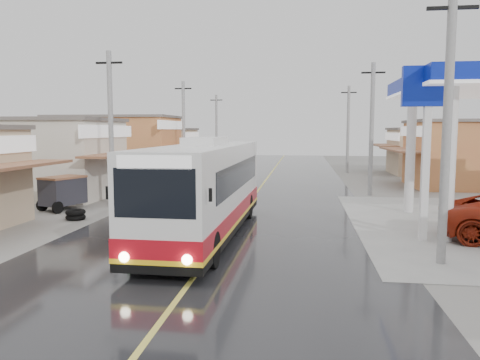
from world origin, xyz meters
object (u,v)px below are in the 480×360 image
(second_bus, at_px, (209,163))
(cyclist, at_px, (132,216))
(coach_bus, at_px, (207,189))
(tyre_stack, at_px, (76,215))
(tricycle_near, at_px, (63,191))

(second_bus, xyz_separation_m, cyclist, (0.26, -16.57, -0.94))
(cyclist, bearing_deg, second_bus, 75.93)
(coach_bus, height_order, tyre_stack, coach_bus)
(second_bus, distance_m, cyclist, 16.60)
(tricycle_near, relative_size, tyre_stack, 2.91)
(tyre_stack, bearing_deg, cyclist, -31.92)
(tyre_stack, bearing_deg, second_bus, 77.55)
(coach_bus, distance_m, second_bus, 17.05)
(coach_bus, relative_size, tyre_stack, 13.59)
(second_bus, relative_size, cyclist, 4.58)
(cyclist, bearing_deg, coach_bus, -18.15)
(second_bus, distance_m, tricycle_near, 13.12)
(second_bus, height_order, tricycle_near, second_bus)
(tricycle_near, distance_m, tyre_stack, 3.04)
(tricycle_near, bearing_deg, second_bus, 87.07)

